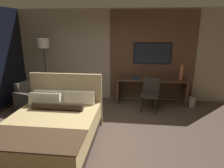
# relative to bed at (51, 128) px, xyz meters

# --- Properties ---
(ground_plane) EXTENTS (16.00, 16.00, 0.00)m
(ground_plane) POSITION_rel_bed_xyz_m (0.93, 0.25, -0.35)
(ground_plane) COLOR #4C3D33
(wall_back_tv_panel) EXTENTS (7.20, 0.09, 2.80)m
(wall_back_tv_panel) POSITION_rel_bed_xyz_m (1.11, 2.84, 1.05)
(wall_back_tv_panel) COLOR gray
(wall_back_tv_panel) RESTS_ON ground_plane
(bed) EXTENTS (1.70, 2.12, 1.24)m
(bed) POSITION_rel_bed_xyz_m (0.00, 0.00, 0.00)
(bed) COLOR #33281E
(bed) RESTS_ON ground_plane
(desk) EXTENTS (2.07, 0.55, 0.77)m
(desk) POSITION_rel_bed_xyz_m (2.11, 2.55, 0.18)
(desk) COLOR #422D1E
(desk) RESTS_ON ground_plane
(tv) EXTENTS (1.13, 0.04, 0.64)m
(tv) POSITION_rel_bed_xyz_m (2.11, 2.77, 1.15)
(tv) COLOR black
(desk_chair) EXTENTS (0.57, 0.57, 0.92)m
(desk_chair) POSITION_rel_bed_xyz_m (2.05, 1.97, 0.20)
(desk_chair) COLOR #28231E
(desk_chair) RESTS_ON ground_plane
(armchair_by_window) EXTENTS (1.08, 1.11, 0.79)m
(armchair_by_window) POSITION_rel_bed_xyz_m (-1.17, 1.72, -0.08)
(armchair_by_window) COLOR #47423D
(armchair_by_window) RESTS_ON ground_plane
(floor_lamp) EXTENTS (0.34, 0.34, 1.94)m
(floor_lamp) POSITION_rel_bed_xyz_m (-1.13, 2.39, 1.29)
(floor_lamp) COLOR #282623
(floor_lamp) RESTS_ON ground_plane
(vase_tall) EXTENTS (0.09, 0.09, 0.45)m
(vase_tall) POSITION_rel_bed_xyz_m (2.94, 2.48, 0.64)
(vase_tall) COLOR #B2563D
(vase_tall) RESTS_ON desk
(book) EXTENTS (0.26, 0.22, 0.03)m
(book) POSITION_rel_bed_xyz_m (1.65, 2.47, 0.44)
(book) COLOR navy
(book) RESTS_ON desk
(waste_bin) EXTENTS (0.22, 0.22, 0.28)m
(waste_bin) POSITION_rel_bed_xyz_m (3.30, 2.37, -0.21)
(waste_bin) COLOR gray
(waste_bin) RESTS_ON ground_plane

